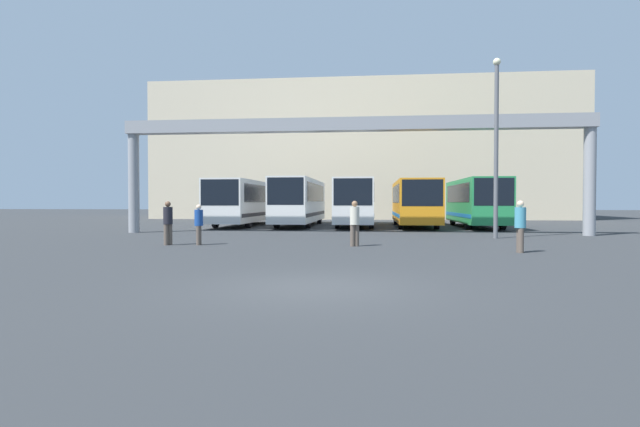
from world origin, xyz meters
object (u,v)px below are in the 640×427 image
at_px(bus_slot_2, 356,200).
at_px(bus_slot_3, 414,201).
at_px(bus_slot_0, 245,200).
at_px(pedestrian_near_center, 520,225).
at_px(bus_slot_4, 476,200).
at_px(bus_slot_1, 300,199).
at_px(pedestrian_mid_left, 355,222).
at_px(pedestrian_near_right, 199,223).
at_px(pedestrian_mid_right, 168,222).
at_px(lamp_post, 496,141).

bearing_deg(bus_slot_2, bus_slot_3, -5.24).
relative_size(bus_slot_0, pedestrian_near_center, 6.83).
xyz_separation_m(bus_slot_2, bus_slot_4, (8.12, -0.85, -0.01)).
bearing_deg(bus_slot_2, bus_slot_4, -5.95).
bearing_deg(bus_slot_4, bus_slot_0, 176.79).
bearing_deg(bus_slot_2, bus_slot_1, 179.02).
height_order(pedestrian_mid_left, pedestrian_near_right, pedestrian_mid_left).
relative_size(bus_slot_4, pedestrian_mid_right, 5.88).
height_order(bus_slot_0, pedestrian_near_right, bus_slot_0).
height_order(bus_slot_1, pedestrian_mid_left, bus_slot_1).
relative_size(pedestrian_mid_left, pedestrian_near_right, 1.09).
bearing_deg(pedestrian_mid_right, pedestrian_near_center, -60.80).
bearing_deg(bus_slot_4, bus_slot_2, 174.05).
distance_m(bus_slot_3, pedestrian_near_center, 17.76).
height_order(bus_slot_0, pedestrian_near_center, bus_slot_0).
bearing_deg(bus_slot_3, lamp_post, -74.97).
height_order(bus_slot_1, lamp_post, lamp_post).
height_order(pedestrian_mid_right, pedestrian_mid_left, pedestrian_mid_left).
xyz_separation_m(bus_slot_2, pedestrian_near_right, (-5.78, -16.20, -1.00)).
bearing_deg(bus_slot_4, bus_slot_3, 173.34).
height_order(bus_slot_4, pedestrian_mid_left, bus_slot_4).
distance_m(bus_slot_1, bus_slot_4, 12.21).
height_order(bus_slot_2, pedestrian_mid_right, bus_slot_2).
bearing_deg(pedestrian_near_right, lamp_post, -76.97).
relative_size(pedestrian_mid_left, pedestrian_near_center, 1.00).
distance_m(bus_slot_2, pedestrian_near_right, 17.23).
bearing_deg(pedestrian_mid_left, pedestrian_mid_right, -17.87).
xyz_separation_m(pedestrian_mid_left, lamp_post, (6.50, 4.95, 3.68)).
bearing_deg(lamp_post, pedestrian_mid_left, -142.71).
distance_m(bus_slot_1, pedestrian_near_right, 16.40).
height_order(bus_slot_1, pedestrian_near_center, bus_slot_1).
xyz_separation_m(pedestrian_near_right, lamp_post, (12.75, 4.99, 3.75)).
height_order(bus_slot_0, lamp_post, lamp_post).
bearing_deg(pedestrian_near_right, pedestrian_mid_left, -97.99).
relative_size(pedestrian_mid_right, pedestrian_mid_left, 0.99).
relative_size(bus_slot_3, pedestrian_near_center, 6.34).
relative_size(bus_slot_3, bus_slot_4, 1.09).
bearing_deg(bus_slot_4, pedestrian_mid_right, -134.13).
relative_size(bus_slot_0, bus_slot_4, 1.18).
distance_m(bus_slot_0, pedestrian_mid_left, 18.39).
relative_size(bus_slot_3, pedestrian_mid_right, 6.42).
relative_size(bus_slot_0, bus_slot_2, 1.01).
bearing_deg(pedestrian_mid_left, bus_slot_2, -108.04).
xyz_separation_m(pedestrian_mid_left, pedestrian_near_right, (-6.25, -0.04, -0.08)).
distance_m(bus_slot_0, bus_slot_1, 4.06).
bearing_deg(lamp_post, bus_slot_4, 83.69).
height_order(bus_slot_3, pedestrian_near_center, bus_slot_3).
bearing_deg(pedestrian_near_center, bus_slot_0, -142.54).
height_order(bus_slot_4, lamp_post, lamp_post).
distance_m(bus_slot_1, bus_slot_3, 8.13).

